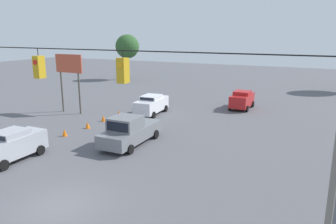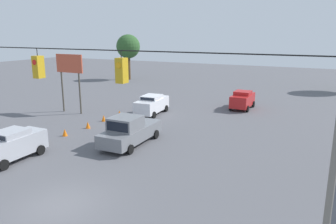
% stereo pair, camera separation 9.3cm
% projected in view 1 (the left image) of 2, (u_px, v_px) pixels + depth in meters
% --- Properties ---
extents(ground_plane, '(140.00, 140.00, 0.00)m').
position_uv_depth(ground_plane, '(60.00, 205.00, 14.97)').
color(ground_plane, '#56565B').
extents(overhead_signal_span, '(21.91, 0.38, 7.77)m').
position_uv_depth(overhead_signal_span, '(42.00, 105.00, 13.46)').
color(overhead_signal_span, slate).
rests_on(overhead_signal_span, ground_plane).
extents(sedan_red_oncoming_deep, '(1.98, 3.88, 1.86)m').
position_uv_depth(sedan_red_oncoming_deep, '(242.00, 99.00, 33.86)').
color(sedan_red_oncoming_deep, red).
rests_on(sedan_red_oncoming_deep, ground_plane).
extents(sedan_silver_parked_shoulder, '(1.97, 4.23, 1.90)m').
position_uv_depth(sedan_silver_parked_shoulder, '(12.00, 145.00, 20.09)').
color(sedan_silver_parked_shoulder, '#A8AAB2').
rests_on(sedan_silver_parked_shoulder, ground_plane).
extents(sedan_white_withflow_far, '(2.21, 4.63, 1.85)m').
position_uv_depth(sedan_white_withflow_far, '(151.00, 104.00, 31.59)').
color(sedan_white_withflow_far, silver).
rests_on(sedan_white_withflow_far, ground_plane).
extents(pickup_truck_grey_withflow_mid, '(2.35, 5.56, 2.12)m').
position_uv_depth(pickup_truck_grey_withflow_mid, '(130.00, 131.00, 22.94)').
color(pickup_truck_grey_withflow_mid, slate).
rests_on(pickup_truck_grey_withflow_mid, ground_plane).
extents(traffic_cone_nearest, '(0.39, 0.39, 0.56)m').
position_uv_depth(traffic_cone_nearest, '(12.00, 152.00, 20.90)').
color(traffic_cone_nearest, orange).
rests_on(traffic_cone_nearest, ground_plane).
extents(traffic_cone_second, '(0.39, 0.39, 0.56)m').
position_uv_depth(traffic_cone_second, '(42.00, 141.00, 22.98)').
color(traffic_cone_second, orange).
rests_on(traffic_cone_second, ground_plane).
extents(traffic_cone_third, '(0.39, 0.39, 0.56)m').
position_uv_depth(traffic_cone_third, '(65.00, 133.00, 24.95)').
color(traffic_cone_third, orange).
rests_on(traffic_cone_third, ground_plane).
extents(traffic_cone_fourth, '(0.39, 0.39, 0.56)m').
position_uv_depth(traffic_cone_fourth, '(88.00, 125.00, 26.97)').
color(traffic_cone_fourth, orange).
rests_on(traffic_cone_fourth, ground_plane).
extents(traffic_cone_fifth, '(0.39, 0.39, 0.56)m').
position_uv_depth(traffic_cone_fifth, '(103.00, 118.00, 29.12)').
color(traffic_cone_fifth, orange).
rests_on(traffic_cone_fifth, ground_plane).
extents(traffic_cone_farthest, '(0.39, 0.39, 0.56)m').
position_uv_depth(traffic_cone_farthest, '(119.00, 113.00, 30.94)').
color(traffic_cone_farthest, orange).
rests_on(traffic_cone_farthest, ground_plane).
extents(roadside_billboard, '(3.14, 0.16, 5.70)m').
position_uv_depth(roadside_billboard, '(69.00, 71.00, 31.41)').
color(roadside_billboard, '#4C473D').
rests_on(roadside_billboard, ground_plane).
extents(tree_horizon_right, '(3.92, 3.92, 7.45)m').
position_uv_depth(tree_horizon_right, '(127.00, 47.00, 54.10)').
color(tree_horizon_right, '#4C3823').
rests_on(tree_horizon_right, ground_plane).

